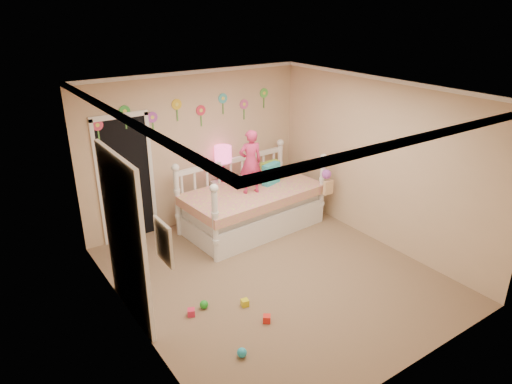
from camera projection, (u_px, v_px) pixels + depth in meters
floor at (274, 275)px, 6.60m from camera, size 4.00×4.50×0.01m
ceiling at (277, 91)px, 5.60m from camera, size 4.00×4.50×0.01m
back_wall at (196, 149)px, 7.81m from camera, size 4.00×0.01×2.60m
left_wall at (129, 230)px, 5.05m from camera, size 0.01×4.50×2.60m
right_wall at (379, 163)px, 7.14m from camera, size 0.01×4.50×2.60m
crown_molding at (277, 94)px, 5.61m from camera, size 4.00×4.50×0.06m
daybed at (252, 193)px, 7.73m from camera, size 2.41×1.41×1.27m
pillow_turquoise at (271, 174)px, 7.88m from camera, size 0.38×0.23×0.36m
pillow_lime at (270, 171)px, 8.06m from camera, size 0.36×0.15×0.33m
child at (250, 162)px, 7.39m from camera, size 0.43×0.33×1.05m
nightstand at (224, 199)px, 8.27m from camera, size 0.42×0.33×0.67m
table_lamp at (223, 158)px, 7.97m from camera, size 0.29×0.29×0.65m
closet_doorway at (126, 179)px, 7.25m from camera, size 0.90×0.04×2.07m
flower_decals at (189, 112)px, 7.51m from camera, size 3.40×0.02×0.50m
mirror_closet at (125, 239)px, 5.40m from camera, size 0.07×1.30×2.10m
wall_picture at (164, 242)px, 4.29m from camera, size 0.05×0.34×0.42m
hanging_bag at (327, 183)px, 7.79m from camera, size 0.20×0.16×0.36m
toy_scatter at (235, 316)px, 5.64m from camera, size 0.95×1.39×0.11m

